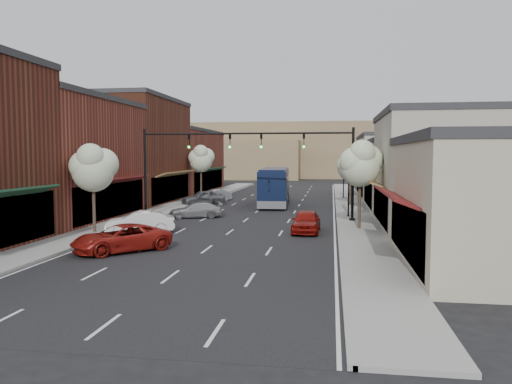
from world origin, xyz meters
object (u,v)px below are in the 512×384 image
at_px(tree_left_far, 201,158).
at_px(tree_right_far, 351,165).
at_px(coach_bus, 275,186).
at_px(red_hatchback, 306,221).
at_px(parked_car_e, 214,195).
at_px(lamp_post_far, 344,173).
at_px(parked_car_c, 195,210).
at_px(parked_car_b, 140,222).
at_px(parked_car_a, 121,238).
at_px(tree_left_near, 93,167).
at_px(parked_car_d, 203,198).
at_px(tree_right_near, 361,163).
at_px(signal_mast_left, 174,160).
at_px(lamp_post_near, 349,180).
at_px(signal_mast_right, 320,160).

bearing_deg(tree_left_far, tree_right_far, -19.87).
xyz_separation_m(tree_left_far, coach_bus, (9.07, -5.65, -2.70)).
distance_m(red_hatchback, parked_car_e, 23.65).
distance_m(lamp_post_far, parked_car_c, 22.70).
xyz_separation_m(lamp_post_far, parked_car_b, (-13.35, -27.34, -2.30)).
distance_m(red_hatchback, parked_car_a, 11.98).
height_order(tree_left_near, parked_car_d, tree_left_near).
xyz_separation_m(tree_right_far, parked_car_d, (-14.55, -0.99, -3.25)).
bearing_deg(coach_bus, tree_right_near, -69.07).
relative_size(signal_mast_left, lamp_post_near, 1.85).
xyz_separation_m(tree_right_near, parked_car_c, (-12.55, 4.93, -3.84)).
xyz_separation_m(lamp_post_near, red_hatchback, (-2.92, -7.93, -2.28)).
relative_size(tree_right_near, lamp_post_far, 1.34).
bearing_deg(tree_left_far, parked_car_a, -82.60).
bearing_deg(tree_left_far, coach_bus, -31.90).
bearing_deg(signal_mast_right, parked_car_e, 127.40).
bearing_deg(tree_left_far, lamp_post_near, -43.89).
bearing_deg(red_hatchback, lamp_post_far, 84.76).
bearing_deg(tree_left_near, parked_car_a, -52.00).
bearing_deg(lamp_post_near, lamp_post_far, 90.00).
height_order(parked_car_b, parked_car_d, parked_car_d).
bearing_deg(parked_car_e, coach_bus, 34.07).
relative_size(parked_car_d, parked_car_e, 1.14).
bearing_deg(red_hatchback, parked_car_e, 119.25).
xyz_separation_m(signal_mast_right, lamp_post_far, (2.18, 20.00, -1.62)).
height_order(tree_left_near, parked_car_b, tree_left_near).
relative_size(tree_left_near, parked_car_a, 1.13).
xyz_separation_m(signal_mast_left, lamp_post_far, (13.42, 20.00, -1.62)).
height_order(tree_left_far, parked_car_d, tree_left_far).
bearing_deg(parked_car_d, signal_mast_right, 14.29).
relative_size(coach_bus, red_hatchback, 2.84).
distance_m(red_hatchback, parked_car_d, 19.79).
bearing_deg(lamp_post_near, coach_bus, 125.48).
xyz_separation_m(tree_right_near, lamp_post_near, (-0.55, 6.56, -1.45)).
relative_size(tree_right_near, parked_car_d, 1.37).
xyz_separation_m(parked_car_d, parked_car_e, (-0.00, 4.50, -0.11)).
bearing_deg(parked_car_b, lamp_post_near, 104.61).
bearing_deg(tree_right_near, coach_bus, 114.72).
height_order(tree_left_near, tree_left_far, tree_left_far).
distance_m(signal_mast_right, tree_right_far, 12.27).
distance_m(tree_right_near, tree_left_near, 17.08).
relative_size(signal_mast_left, parked_car_c, 1.96).
distance_m(lamp_post_near, coach_bus, 12.08).
height_order(signal_mast_left, lamp_post_near, signal_mast_left).
bearing_deg(lamp_post_far, tree_left_far, -172.70).
distance_m(signal_mast_left, parked_car_a, 13.88).
relative_size(lamp_post_far, parked_car_b, 1.03).
height_order(signal_mast_right, parked_car_c, signal_mast_right).
xyz_separation_m(coach_bus, red_hatchback, (4.07, -17.73, -1.18)).
height_order(tree_left_far, red_hatchback, tree_left_far).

